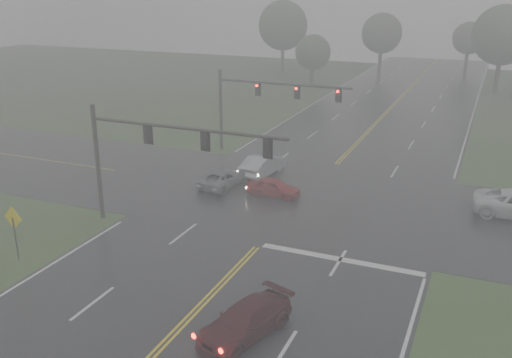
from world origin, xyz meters
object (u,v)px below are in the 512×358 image
at_px(sedan_maroon, 245,335).
at_px(car_grey, 223,187).
at_px(sedan_silver, 262,175).
at_px(signal_gantry_far, 259,97).
at_px(signal_gantry_near, 149,146).
at_px(sedan_red, 274,196).

bearing_deg(sedan_maroon, car_grey, 136.57).
height_order(sedan_maroon, car_grey, sedan_maroon).
distance_m(sedan_silver, signal_gantry_far, 7.30).
relative_size(car_grey, signal_gantry_far, 0.38).
xyz_separation_m(signal_gantry_near, signal_gantry_far, (-0.25, 16.23, -0.17)).
xyz_separation_m(car_grey, signal_gantry_far, (-0.90, 8.45, 4.69)).
distance_m(sedan_silver, signal_gantry_near, 12.38).
xyz_separation_m(sedan_red, signal_gantry_far, (-4.81, 8.84, 4.69)).
xyz_separation_m(sedan_red, signal_gantry_near, (-4.56, -7.38, 4.86)).
relative_size(sedan_silver, car_grey, 1.07).
relative_size(sedan_maroon, sedan_red, 1.27).
bearing_deg(signal_gantry_near, sedan_maroon, -39.99).
bearing_deg(car_grey, sedan_silver, -107.37).
bearing_deg(signal_gantry_far, signal_gantry_near, -89.13).
xyz_separation_m(sedan_maroon, signal_gantry_far, (-9.50, 23.99, 4.69)).
xyz_separation_m(sedan_maroon, signal_gantry_near, (-9.25, 7.76, 4.86)).
relative_size(sedan_red, signal_gantry_near, 0.30).
relative_size(sedan_red, car_grey, 0.83).
bearing_deg(signal_gantry_near, sedan_red, 58.31).
distance_m(car_grey, signal_gantry_near, 9.19).
distance_m(sedan_silver, car_grey, 3.73).
relative_size(sedan_maroon, sedan_silver, 0.99).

